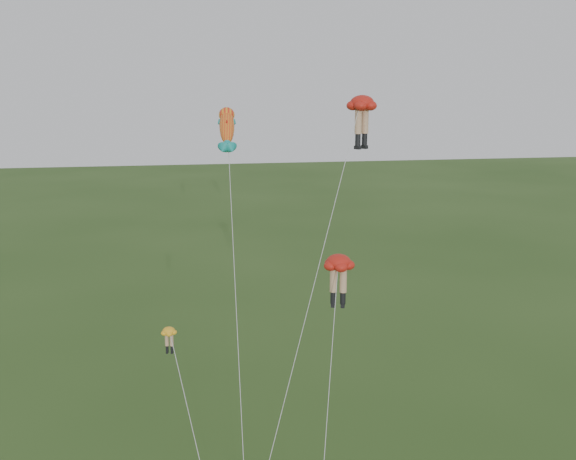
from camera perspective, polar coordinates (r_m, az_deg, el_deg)
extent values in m
ellipsoid|color=red|center=(34.81, 6.61, 11.16)|extent=(2.26, 2.26, 0.83)
cylinder|color=tan|center=(34.67, 6.26, 9.54)|extent=(0.37, 0.37, 1.27)
cylinder|color=black|center=(34.73, 6.23, 7.97)|extent=(0.29, 0.29, 0.64)
cube|color=black|center=(34.77, 6.21, 7.30)|extent=(0.36, 0.42, 0.18)
cylinder|color=tan|center=(35.03, 6.86, 9.56)|extent=(0.37, 0.37, 1.27)
cylinder|color=black|center=(35.09, 6.82, 8.00)|extent=(0.29, 0.29, 0.64)
cube|color=black|center=(35.13, 6.80, 7.34)|extent=(0.36, 0.42, 0.18)
cylinder|color=silver|center=(31.30, 1.82, -6.88)|extent=(7.57, 9.07, 20.04)
ellipsoid|color=red|center=(31.91, 4.52, -2.85)|extent=(2.01, 2.01, 0.80)
cylinder|color=tan|center=(32.19, 4.06, -4.46)|extent=(0.36, 0.36, 1.22)
cylinder|color=black|center=(32.47, 4.03, -6.01)|extent=(0.28, 0.28, 0.61)
cube|color=black|center=(32.60, 4.02, -6.66)|extent=(0.30, 0.40, 0.18)
cylinder|color=tan|center=(32.16, 4.93, -4.49)|extent=(0.36, 0.36, 1.22)
cylinder|color=black|center=(32.44, 4.90, -6.04)|extent=(0.28, 0.28, 0.61)
cube|color=black|center=(32.57, 4.89, -6.69)|extent=(0.30, 0.40, 0.18)
cylinder|color=silver|center=(30.73, 3.59, -15.10)|extent=(2.52, 6.73, 12.37)
ellipsoid|color=yellow|center=(32.71, -10.55, -8.81)|extent=(0.98, 0.98, 0.40)
cylinder|color=tan|center=(32.92, -10.73, -9.57)|extent=(0.18, 0.18, 0.62)
cylinder|color=black|center=(33.10, -10.69, -10.31)|extent=(0.14, 0.14, 0.31)
cube|color=black|center=(33.17, -10.68, -10.63)|extent=(0.14, 0.20, 0.09)
cylinder|color=tan|center=(32.86, -10.31, -9.60)|extent=(0.18, 0.18, 0.62)
cylinder|color=black|center=(33.03, -10.27, -10.34)|extent=(0.14, 0.14, 0.31)
cube|color=black|center=(33.11, -10.26, -10.66)|extent=(0.14, 0.20, 0.09)
cylinder|color=silver|center=(30.78, -8.03, -18.93)|extent=(2.34, 8.47, 8.84)
ellipsoid|color=orange|center=(34.77, -5.45, 9.20)|extent=(1.11, 2.77, 2.40)
sphere|color=orange|center=(34.77, -5.45, 9.20)|extent=(1.00, 1.33, 1.26)
cone|color=teal|center=(34.77, -5.45, 9.20)|extent=(0.79, 1.22, 1.22)
cone|color=teal|center=(34.77, -5.45, 9.20)|extent=(0.79, 1.22, 1.22)
cone|color=teal|center=(34.77, -5.45, 9.20)|extent=(0.45, 0.68, 0.68)
cone|color=teal|center=(34.77, -5.45, 9.20)|extent=(0.45, 0.68, 0.68)
cone|color=red|center=(34.77, -5.45, 9.20)|extent=(0.49, 0.69, 0.66)
cylinder|color=silver|center=(31.49, -4.58, -8.35)|extent=(0.29, 10.63, 18.43)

